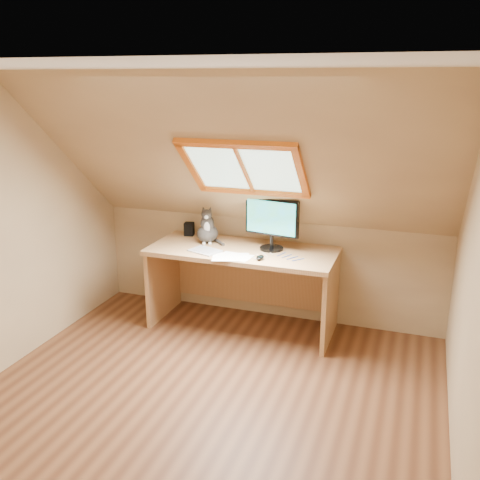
% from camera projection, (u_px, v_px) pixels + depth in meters
% --- Properties ---
extents(ground, '(3.50, 3.50, 0.00)m').
position_uv_depth(ground, '(199.00, 407.00, 3.97)').
color(ground, brown).
rests_on(ground, ground).
extents(room_shell, '(3.52, 3.52, 2.41)m').
position_uv_depth(room_shell, '(189.00, 224.00, 3.47)').
color(room_shell, tan).
rests_on(room_shell, ground).
extents(desk, '(1.76, 0.77, 0.80)m').
position_uv_depth(desk, '(245.00, 270.00, 5.16)').
color(desk, tan).
rests_on(desk, ground).
extents(monitor, '(0.53, 0.22, 0.48)m').
position_uv_depth(monitor, '(272.00, 221.00, 4.92)').
color(monitor, black).
rests_on(monitor, desk).
extents(cat, '(0.27, 0.29, 0.37)m').
position_uv_depth(cat, '(207.00, 229.00, 5.18)').
color(cat, '#3A3634').
rests_on(cat, desk).
extents(desk_speaker, '(0.11, 0.11, 0.13)m').
position_uv_depth(desk_speaker, '(189.00, 229.00, 5.44)').
color(desk_speaker, black).
rests_on(desk_speaker, desk).
extents(graphics_tablet, '(0.33, 0.28, 0.01)m').
position_uv_depth(graphics_tablet, '(205.00, 251.00, 4.94)').
color(graphics_tablet, '#B2B2B7').
rests_on(graphics_tablet, desk).
extents(mouse, '(0.07, 0.11, 0.04)m').
position_uv_depth(mouse, '(260.00, 257.00, 4.72)').
color(mouse, black).
rests_on(mouse, desk).
extents(papers, '(0.35, 0.30, 0.01)m').
position_uv_depth(papers, '(229.00, 256.00, 4.80)').
color(papers, white).
rests_on(papers, desk).
extents(cables, '(0.51, 0.26, 0.01)m').
position_uv_depth(cables, '(279.00, 256.00, 4.79)').
color(cables, silver).
rests_on(cables, desk).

